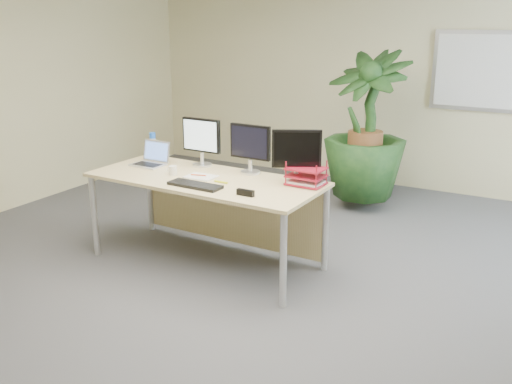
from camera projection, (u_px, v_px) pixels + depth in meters
The scene contains 17 objects.
floor at pixel (227, 309), 4.42m from camera, with size 8.00×8.00×0.00m, color #414146.
back_wall at pixel (388, 83), 7.37m from camera, with size 7.00×0.04×2.70m, color beige.
whiteboard at pixel (488, 72), 6.72m from camera, with size 1.30×0.04×0.95m.
desk at pixel (213, 193), 5.18m from camera, with size 2.13×0.94×0.81m.
floor_plant at pixel (365, 146), 6.55m from camera, with size 0.84×0.84×1.50m, color #133416.
monitor_left at pixel (201, 139), 5.36m from camera, with size 0.41×0.19×0.45m.
monitor_right at pixel (250, 146), 5.11m from camera, with size 0.40×0.18×0.45m.
monitor_dark at pixel (297, 153), 4.79m from camera, with size 0.39×0.22×0.46m.
laptop at pixel (152, 159), 5.47m from camera, with size 0.32×0.28×0.22m.
keyboard at pixel (195, 185), 4.77m from camera, with size 0.48×0.16×0.03m, color black.
coffee_mug at pixel (173, 170), 5.12m from camera, with size 0.11×0.07×0.08m.
spiral_notebook at pixel (201, 177), 5.05m from camera, with size 0.26×0.20×0.01m, color silver.
orange_pen at pixel (198, 175), 5.05m from camera, with size 0.01×0.01×0.14m, color #D64617.
yellow_highlighter at pixel (221, 182), 4.88m from camera, with size 0.02×0.02×0.13m, color yellow.
water_bottle at pixel (153, 146), 5.71m from camera, with size 0.07×0.07×0.26m.
letter_tray at pixel (306, 178), 4.80m from camera, with size 0.31×0.24×0.14m.
stapler at pixel (245, 193), 4.52m from camera, with size 0.15×0.04×0.05m, color black.
Camera 1 is at (2.12, -3.35, 2.17)m, focal length 40.00 mm.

